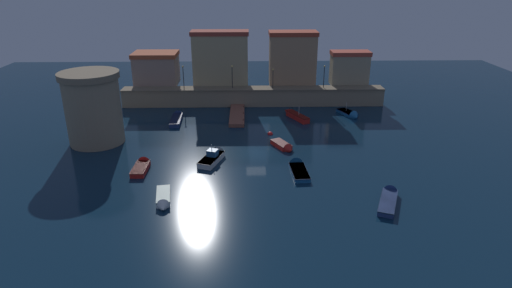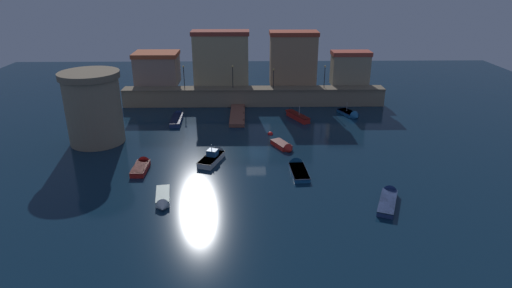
{
  "view_description": "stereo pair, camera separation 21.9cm",
  "coord_description": "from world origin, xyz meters",
  "px_view_note": "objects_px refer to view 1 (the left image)",
  "views": [
    {
      "loc": [
        -1.16,
        -50.28,
        21.58
      ],
      "look_at": [
        0.0,
        0.63,
        1.0
      ],
      "focal_mm": 30.35,
      "sensor_mm": 36.0,
      "label": 1
    },
    {
      "loc": [
        -0.94,
        -50.28,
        21.58
      ],
      "look_at": [
        0.0,
        0.63,
        1.0
      ],
      "focal_mm": 30.35,
      "sensor_mm": 36.0,
      "label": 2
    }
  ],
  "objects_px": {
    "quay_lamp_3": "(324,73)",
    "moored_boat_4": "(284,146)",
    "quay_lamp_1": "(232,73)",
    "quay_lamp_2": "(273,75)",
    "moored_boat_8": "(350,114)",
    "mooring_buoy_0": "(270,134)",
    "fortress_tower": "(93,108)",
    "moored_boat_7": "(389,197)",
    "moored_boat_5": "(177,118)",
    "moored_boat_3": "(215,156)",
    "moored_boat_1": "(297,168)",
    "moored_boat_2": "(142,166)",
    "moored_boat_6": "(163,199)",
    "moored_boat_0": "(295,115)",
    "quay_lamp_0": "(183,74)"
  },
  "relations": [
    {
      "from": "quay_lamp_1",
      "to": "moored_boat_6",
      "type": "distance_m",
      "value": 34.33
    },
    {
      "from": "fortress_tower",
      "to": "moored_boat_1",
      "type": "xyz_separation_m",
      "value": [
        25.9,
        -9.27,
        -4.57
      ]
    },
    {
      "from": "moored_boat_4",
      "to": "moored_boat_7",
      "type": "relative_size",
      "value": 0.66
    },
    {
      "from": "quay_lamp_3",
      "to": "moored_boat_4",
      "type": "xyz_separation_m",
      "value": [
        -8.28,
        -19.67,
        -5.15
      ]
    },
    {
      "from": "quay_lamp_0",
      "to": "moored_boat_4",
      "type": "height_order",
      "value": "quay_lamp_0"
    },
    {
      "from": "moored_boat_3",
      "to": "moored_boat_8",
      "type": "height_order",
      "value": "moored_boat_3"
    },
    {
      "from": "quay_lamp_3",
      "to": "moored_boat_8",
      "type": "height_order",
      "value": "quay_lamp_3"
    },
    {
      "from": "moored_boat_8",
      "to": "mooring_buoy_0",
      "type": "height_order",
      "value": "moored_boat_8"
    },
    {
      "from": "quay_lamp_2",
      "to": "moored_boat_5",
      "type": "bearing_deg",
      "value": -152.83
    },
    {
      "from": "moored_boat_2",
      "to": "moored_boat_8",
      "type": "relative_size",
      "value": 0.97
    },
    {
      "from": "moored_boat_3",
      "to": "mooring_buoy_0",
      "type": "distance_m",
      "value": 11.13
    },
    {
      "from": "quay_lamp_2",
      "to": "moored_boat_4",
      "type": "relative_size",
      "value": 0.75
    },
    {
      "from": "moored_boat_0",
      "to": "moored_boat_3",
      "type": "distance_m",
      "value": 19.39
    },
    {
      "from": "moored_boat_6",
      "to": "moored_boat_1",
      "type": "bearing_deg",
      "value": 108.17
    },
    {
      "from": "quay_lamp_1",
      "to": "moored_boat_3",
      "type": "xyz_separation_m",
      "value": [
        -1.61,
        -22.78,
        -5.1
      ]
    },
    {
      "from": "quay_lamp_3",
      "to": "moored_boat_6",
      "type": "distance_m",
      "value": 40.02
    },
    {
      "from": "moored_boat_1",
      "to": "moored_boat_5",
      "type": "bearing_deg",
      "value": 38.83
    },
    {
      "from": "moored_boat_8",
      "to": "fortress_tower",
      "type": "bearing_deg",
      "value": -96.12
    },
    {
      "from": "quay_lamp_1",
      "to": "mooring_buoy_0",
      "type": "distance_m",
      "value": 16.4
    },
    {
      "from": "moored_boat_5",
      "to": "quay_lamp_2",
      "type": "bearing_deg",
      "value": -65.11
    },
    {
      "from": "moored_boat_4",
      "to": "moored_boat_5",
      "type": "distance_m",
      "value": 19.56
    },
    {
      "from": "moored_boat_7",
      "to": "moored_boat_8",
      "type": "relative_size",
      "value": 1.33
    },
    {
      "from": "moored_boat_7",
      "to": "quay_lamp_2",
      "type": "bearing_deg",
      "value": 38.71
    },
    {
      "from": "moored_boat_5",
      "to": "fortress_tower",
      "type": "bearing_deg",
      "value": 131.71
    },
    {
      "from": "quay_lamp_1",
      "to": "fortress_tower",
      "type": "bearing_deg",
      "value": -136.5
    },
    {
      "from": "quay_lamp_1",
      "to": "moored_boat_3",
      "type": "height_order",
      "value": "quay_lamp_1"
    },
    {
      "from": "moored_boat_1",
      "to": "moored_boat_6",
      "type": "height_order",
      "value": "moored_boat_1"
    },
    {
      "from": "moored_boat_2",
      "to": "moored_boat_6",
      "type": "bearing_deg",
      "value": -153.97
    },
    {
      "from": "quay_lamp_0",
      "to": "quay_lamp_3",
      "type": "xyz_separation_m",
      "value": [
        23.6,
        0.0,
        -0.03
      ]
    },
    {
      "from": "quay_lamp_3",
      "to": "moored_boat_7",
      "type": "bearing_deg",
      "value": -87.91
    },
    {
      "from": "quay_lamp_0",
      "to": "moored_boat_7",
      "type": "xyz_separation_m",
      "value": [
        24.81,
        -33.31,
        -5.21
      ]
    },
    {
      "from": "moored_boat_7",
      "to": "moored_boat_8",
      "type": "bearing_deg",
      "value": 17.69
    },
    {
      "from": "fortress_tower",
      "to": "moored_boat_4",
      "type": "distance_m",
      "value": 25.43
    },
    {
      "from": "quay_lamp_0",
      "to": "moored_boat_7",
      "type": "distance_m",
      "value": 41.86
    },
    {
      "from": "quay_lamp_1",
      "to": "moored_boat_1",
      "type": "height_order",
      "value": "quay_lamp_1"
    },
    {
      "from": "quay_lamp_2",
      "to": "moored_boat_3",
      "type": "bearing_deg",
      "value": -110.35
    },
    {
      "from": "fortress_tower",
      "to": "moored_boat_7",
      "type": "relative_size",
      "value": 1.45
    },
    {
      "from": "moored_boat_2",
      "to": "fortress_tower",
      "type": "bearing_deg",
      "value": 43.02
    },
    {
      "from": "moored_boat_7",
      "to": "mooring_buoy_0",
      "type": "xyz_separation_m",
      "value": [
        -11.0,
        18.95,
        -0.3
      ]
    },
    {
      "from": "moored_boat_0",
      "to": "moored_boat_4",
      "type": "bearing_deg",
      "value": 141.33
    },
    {
      "from": "moored_boat_3",
      "to": "moored_boat_6",
      "type": "xyz_separation_m",
      "value": [
        -4.4,
        -10.61,
        -0.09
      ]
    },
    {
      "from": "fortress_tower",
      "to": "moored_boat_8",
      "type": "height_order",
      "value": "fortress_tower"
    },
    {
      "from": "fortress_tower",
      "to": "quay_lamp_3",
      "type": "bearing_deg",
      "value": 26.87
    },
    {
      "from": "moored_boat_8",
      "to": "mooring_buoy_0",
      "type": "relative_size",
      "value": 6.61
    },
    {
      "from": "moored_boat_0",
      "to": "moored_boat_4",
      "type": "relative_size",
      "value": 1.46
    },
    {
      "from": "moored_boat_5",
      "to": "moored_boat_7",
      "type": "xyz_separation_m",
      "value": [
        25.06,
        -25.49,
        -0.06
      ]
    },
    {
      "from": "mooring_buoy_0",
      "to": "moored_boat_2",
      "type": "bearing_deg",
      "value": -144.97
    },
    {
      "from": "quay_lamp_1",
      "to": "quay_lamp_2",
      "type": "bearing_deg",
      "value": 0.0
    },
    {
      "from": "moored_boat_3",
      "to": "quay_lamp_0",
      "type": "bearing_deg",
      "value": 35.22
    },
    {
      "from": "mooring_buoy_0",
      "to": "moored_boat_8",
      "type": "bearing_deg",
      "value": 31.02
    }
  ]
}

